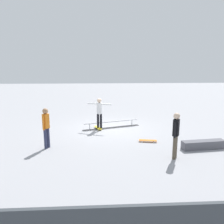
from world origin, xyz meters
name	(u,v)px	position (x,y,z in m)	size (l,w,h in m)	color
ground_plane	(109,128)	(0.00, 0.00, 0.00)	(60.00, 60.00, 0.00)	#9E9EA3
grind_rail	(111,125)	(-0.15, -0.14, 0.16)	(3.21, 1.21, 0.37)	black
skate_ledge	(203,145)	(-3.81, 3.33, 0.18)	(1.83, 0.38, 0.35)	#595960
skater_main	(99,111)	(0.52, 0.13, 0.99)	(1.31, 0.58, 1.71)	black
skateboard_main	(98,128)	(0.61, 0.08, 0.07)	(0.45, 0.82, 0.09)	yellow
bystander_black_shirt	(176,133)	(-2.28, 4.26, 0.99)	(0.29, 0.38, 1.75)	brown
bystander_orange_shirt	(46,126)	(2.75, 2.85, 0.97)	(0.28, 0.37, 1.71)	#2D3351
loose_skateboard_orange	(148,140)	(-1.67, 2.35, 0.07)	(0.82, 0.37, 0.09)	orange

